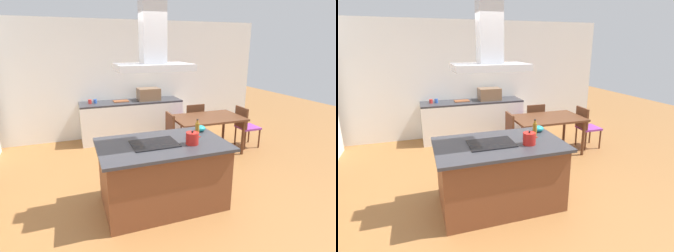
% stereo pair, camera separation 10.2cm
% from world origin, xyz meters
% --- Properties ---
extents(ground, '(16.00, 16.00, 0.00)m').
position_xyz_m(ground, '(0.00, 1.50, 0.00)').
color(ground, '#936033').
extents(wall_back, '(7.20, 0.10, 2.70)m').
position_xyz_m(wall_back, '(0.00, 3.25, 1.35)').
color(wall_back, white).
rests_on(wall_back, ground).
extents(kitchen_island, '(1.70, 1.07, 0.90)m').
position_xyz_m(kitchen_island, '(0.00, 0.00, 0.45)').
color(kitchen_island, brown).
rests_on(kitchen_island, ground).
extents(cooktop, '(0.60, 0.44, 0.01)m').
position_xyz_m(cooktop, '(-0.11, 0.00, 0.91)').
color(cooktop, black).
rests_on(cooktop, kitchen_island).
extents(tea_kettle, '(0.22, 0.17, 0.19)m').
position_xyz_m(tea_kettle, '(0.35, -0.17, 0.98)').
color(tea_kettle, '#B21E19').
rests_on(tea_kettle, kitchen_island).
extents(olive_oil_bottle, '(0.06, 0.06, 0.27)m').
position_xyz_m(olive_oil_bottle, '(0.52, 0.03, 1.02)').
color(olive_oil_bottle, olive).
rests_on(olive_oil_bottle, kitchen_island).
extents(mixing_bowl, '(0.16, 0.16, 0.09)m').
position_xyz_m(mixing_bowl, '(0.70, 0.29, 0.94)').
color(mixing_bowl, teal).
rests_on(mixing_bowl, kitchen_island).
extents(back_counter, '(2.33, 0.62, 0.90)m').
position_xyz_m(back_counter, '(0.23, 2.88, 0.45)').
color(back_counter, silver).
rests_on(back_counter, ground).
extents(countertop_microwave, '(0.50, 0.38, 0.28)m').
position_xyz_m(countertop_microwave, '(0.64, 2.88, 1.04)').
color(countertop_microwave, brown).
rests_on(countertop_microwave, back_counter).
extents(coffee_mug_red, '(0.08, 0.08, 0.09)m').
position_xyz_m(coffee_mug_red, '(-0.69, 2.92, 0.95)').
color(coffee_mug_red, red).
rests_on(coffee_mug_red, back_counter).
extents(coffee_mug_blue, '(0.08, 0.08, 0.09)m').
position_xyz_m(coffee_mug_blue, '(-0.58, 2.93, 0.95)').
color(coffee_mug_blue, '#2D56B2').
rests_on(coffee_mug_blue, back_counter).
extents(cutting_board, '(0.34, 0.24, 0.02)m').
position_xyz_m(cutting_board, '(-0.01, 2.93, 0.91)').
color(cutting_board, brown).
rests_on(cutting_board, back_counter).
extents(dining_table, '(1.40, 0.90, 0.75)m').
position_xyz_m(dining_table, '(1.48, 1.50, 0.67)').
color(dining_table, '#59331E').
rests_on(dining_table, ground).
extents(chair_facing_back_wall, '(0.42, 0.42, 0.89)m').
position_xyz_m(chair_facing_back_wall, '(1.48, 2.17, 0.51)').
color(chair_facing_back_wall, purple).
rests_on(chair_facing_back_wall, ground).
extents(chair_at_right_end, '(0.42, 0.42, 0.89)m').
position_xyz_m(chair_at_right_end, '(2.39, 1.50, 0.51)').
color(chair_at_right_end, purple).
rests_on(chair_at_right_end, ground).
extents(chair_at_left_end, '(0.42, 0.42, 0.89)m').
position_xyz_m(chair_at_left_end, '(0.56, 1.50, 0.51)').
color(chair_at_left_end, purple).
rests_on(chair_at_left_end, ground).
extents(range_hood, '(0.90, 0.55, 0.78)m').
position_xyz_m(range_hood, '(-0.11, 0.00, 2.10)').
color(range_hood, '#ADADB2').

